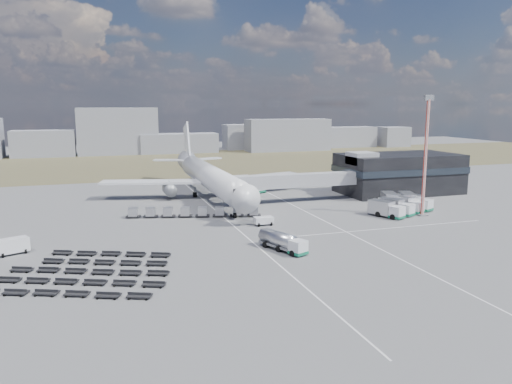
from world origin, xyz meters
name	(u,v)px	position (x,y,z in m)	size (l,w,h in m)	color
ground	(248,228)	(0.00, 0.00, 0.00)	(420.00, 420.00, 0.00)	#565659
grass_strip	(165,163)	(0.00, 110.00, 0.01)	(420.00, 90.00, 0.01)	brown
lane_markings	(291,221)	(9.77, 3.00, 0.01)	(47.12, 110.00, 0.01)	silver
terminal	(398,173)	(47.77, 23.96, 5.25)	(30.40, 16.40, 11.00)	black
jet_bridge	(288,181)	(15.90, 20.42, 5.05)	(30.30, 3.80, 7.05)	#939399
airliner	(209,176)	(0.00, 32.38, 5.29)	(51.59, 64.53, 17.62)	silver
skyline	(63,136)	(-39.03, 149.48, 8.69)	(291.51, 27.27, 22.66)	gray
fuel_tanker	(283,242)	(1.00, -15.18, 1.46)	(5.58, 9.20, 2.92)	silver
pushback_tug	(263,221)	(3.57, 1.56, 0.79)	(3.56, 2.00, 1.57)	silver
utility_van	(12,246)	(-38.84, -4.20, 1.22)	(4.62, 2.09, 2.44)	silver
catering_truck	(253,186)	(12.75, 36.53, 1.57)	(5.24, 7.22, 3.07)	silver
service_trucks_near	(401,205)	(34.41, 2.57, 1.62)	(15.31, 12.23, 2.99)	silver
service_trucks_far	(400,201)	(36.38, 6.05, 1.72)	(8.79, 9.60, 3.17)	silver
uld_row	(194,212)	(-7.69, 12.21, 1.10)	(26.63, 8.69, 1.83)	black
baggage_dollies	(88,272)	(-27.85, -17.40, 0.34)	(26.10, 24.22, 0.69)	black
floodlight_mast	(425,156)	(37.29, -0.68, 12.22)	(2.31, 1.88, 24.39)	red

